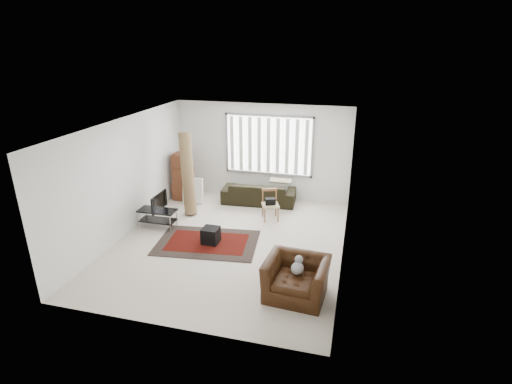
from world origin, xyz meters
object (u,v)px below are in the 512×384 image
at_px(moving_boxes, 183,178).
at_px(armchair, 296,276).
at_px(side_chair, 270,203).
at_px(sofa, 259,190).
at_px(tv_stand, 158,215).

relative_size(moving_boxes, armchair, 1.15).
bearing_deg(side_chair, armchair, -91.02).
xyz_separation_m(side_chair, armchair, (1.17, -3.10, -0.02)).
bearing_deg(moving_boxes, armchair, -44.66).
bearing_deg(armchair, side_chair, 115.29).
distance_m(sofa, side_chair, 1.13).
distance_m(tv_stand, armchair, 4.19).
distance_m(sofa, armchair, 4.43).
distance_m(tv_stand, sofa, 2.94).
bearing_deg(side_chair, sofa, 97.34).
height_order(sofa, armchair, armchair).
height_order(tv_stand, armchair, armchair).
xyz_separation_m(tv_stand, moving_boxes, (-0.17, 1.92, 0.29)).
distance_m(tv_stand, moving_boxes, 1.94).
distance_m(moving_boxes, sofa, 2.19).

